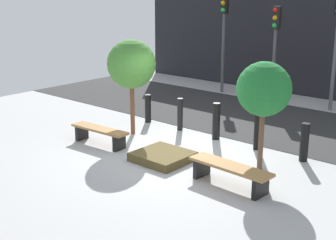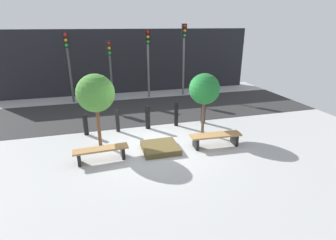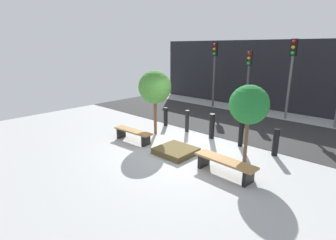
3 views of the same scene
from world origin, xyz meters
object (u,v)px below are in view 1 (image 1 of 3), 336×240
Objects in this scene: bollard_left at (180,114)px; traffic_light_west at (224,24)px; bollard_far_left at (148,108)px; bollard_center at (216,121)px; traffic_light_mid_west at (275,36)px; bench_right at (230,171)px; planter_bed at (163,156)px; bollard_right at (257,129)px; bench_left at (100,133)px; tree_behind_right_bench at (264,90)px; tree_behind_left_bench at (131,64)px; bollard_far_right at (304,142)px.

traffic_light_west reaches higher than bollard_left.
bollard_far_left is 0.92× the size of bollard_left.
traffic_light_mid_west is (-1.09, 4.99, 1.81)m from bollard_center.
planter_bed is at bearing 177.50° from bench_right.
bench_right is 8.21m from traffic_light_mid_west.
traffic_light_west is at bearing 114.56° from planter_bed.
bollard_center is (0.00, 2.15, 0.40)m from planter_bed.
bollard_center reaches higher than bench_right.
bollard_far_left is 3.78m from bollard_right.
bollard_center is at bearing 180.00° from bollard_right.
bench_left is 0.72× the size of tree_behind_right_bench.
bollard_right is at bearing 110.96° from bench_right.
bollard_far_left reaches higher than planter_bed.
bollard_far_left is at bearing 113.63° from tree_behind_left_bench.
traffic_light_west is (-2.01, 4.99, 2.14)m from bollard_left.
tree_behind_left_bench is at bearing 166.49° from bench_right.
bench_left is at bearing -130.54° from bollard_center.
bollard_far_left is 5.52m from traffic_light_mid_west.
tree_behind_left_bench reaches higher than bollard_right.
bollard_far_right is at bearing 0.00° from bollard_right.
bollard_center is at bearing 180.00° from bollard_far_right.
traffic_light_west reaches higher than tree_behind_right_bench.
bollard_far_right is at bearing 0.00° from bollard_center.
bollard_far_left is (-4.53, 2.35, 0.09)m from bench_right.
bollard_center reaches higher than bollard_far_right.
bollard_right is 1.26m from bollard_far_right.
traffic_light_mid_west reaches higher than tree_behind_right_bench.
bollard_far_right reaches higher than bollard_far_left.
tree_behind_right_bench reaches higher than planter_bed.
tree_behind_right_bench is 3.73m from bollard_left.
bollard_right is (3.27, 2.35, 0.20)m from bench_left.
planter_bed is at bearing -139.43° from bollard_far_right.
traffic_light_west is (-5.78, 4.99, 2.14)m from bollard_far_right.
tree_behind_left_bench is at bearing -150.31° from bollard_center.
tree_behind_right_bench is at bearing -14.22° from bollard_far_left.
traffic_light_mid_west is (-1.09, 7.15, 2.21)m from planter_bed.
traffic_light_mid_west is at bearing 116.81° from tree_behind_right_bench.
tree_behind_left_bench is 6.30m from traffic_light_west.
bollard_center is 6.33m from traffic_light_west.
bench_left is at bearing -97.18° from traffic_light_mid_west.
bollard_right is (1.26, 2.15, 0.43)m from planter_bed.
tree_behind_right_bench reaches higher than bollard_center.
bollard_left is at bearing 160.67° from tree_behind_right_bench.
tree_behind_right_bench is 6.90m from traffic_light_mid_west.
bench_left is at bearing -77.96° from bollard_far_left.
bollard_far_right is at bearing 14.22° from tree_behind_left_bench.
bollard_center is at bearing 90.00° from planter_bed.
bollard_far_left is 5.50m from traffic_light_west.
bollard_far_left is (-4.53, 1.15, -1.41)m from tree_behind_right_bench.
bollard_center is at bearing 133.71° from bench_right.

